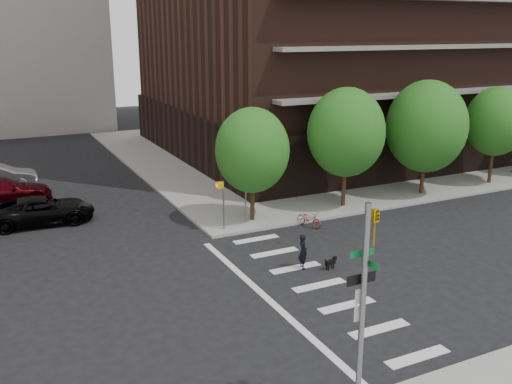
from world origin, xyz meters
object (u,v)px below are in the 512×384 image
at_px(traffic_signal, 362,327).
at_px(parked_car_black, 43,210).
at_px(parked_car_maroon, 2,191).
at_px(scooter, 309,219).
at_px(dog_walker, 303,251).

xyz_separation_m(traffic_signal, parked_car_black, (-5.91, 20.80, -1.95)).
relative_size(parked_car_maroon, scooter, 3.49).
xyz_separation_m(traffic_signal, dog_walker, (3.75, 9.33, -1.90)).
bearing_deg(traffic_signal, dog_walker, 68.09).
height_order(parked_car_maroon, scooter, parked_car_maroon).
bearing_deg(parked_car_black, parked_car_maroon, 24.05).
distance_m(parked_car_black, scooter, 14.51).
relative_size(parked_car_black, parked_car_maroon, 0.95).
relative_size(parked_car_black, scooter, 3.31).
relative_size(parked_car_black, dog_walker, 3.39).
xyz_separation_m(traffic_signal, parked_car_maroon, (-7.73, 25.59, -1.87)).
distance_m(parked_car_black, parked_car_maroon, 5.12).
distance_m(traffic_signal, parked_car_maroon, 26.79).
xyz_separation_m(parked_car_black, dog_walker, (9.66, -11.48, 0.05)).
bearing_deg(scooter, traffic_signal, -136.26).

